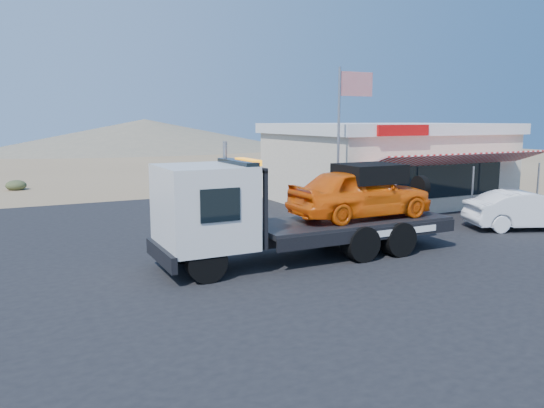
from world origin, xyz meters
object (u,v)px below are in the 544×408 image
at_px(white_sedan, 526,210).
at_px(jerky_store, 385,162).
at_px(flagpole, 344,129).
at_px(tow_truck, 302,205).

relative_size(white_sedan, jerky_store, 0.42).
height_order(white_sedan, flagpole, flagpole).
relative_size(tow_truck, flagpole, 1.50).
bearing_deg(tow_truck, jerky_store, 40.31).
xyz_separation_m(white_sedan, jerky_store, (-0.32, 8.01, 1.25)).
bearing_deg(flagpole, white_sedan, -30.95).
distance_m(tow_truck, jerky_store, 12.22).
bearing_deg(flagpole, tow_truck, -137.55).
xyz_separation_m(white_sedan, flagpole, (-5.89, 3.53, 3.02)).
xyz_separation_m(jerky_store, flagpole, (-5.57, -4.47, 1.77)).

